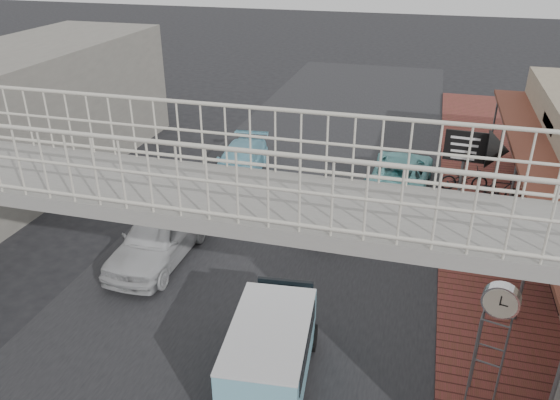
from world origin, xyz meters
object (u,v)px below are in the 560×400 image
Objects in this scene: motorcycle_far at (500,190)px; arrow_sign at (494,151)px; angkot_far at (240,161)px; motorcycle_near at (464,179)px; street_clock at (500,306)px; white_hatchback at (158,237)px; dark_sedan at (339,201)px; angkot_van at (271,346)px; angkot_curb at (401,173)px.

motorcycle_far is 3.24m from arrow_sign.
angkot_far is 9.72m from arrow_sign.
street_clock reaches higher than motorcycle_near.
arrow_sign reaches higher than motorcycle_near.
street_clock is 0.86× the size of arrow_sign.
motorcycle_near is 0.52× the size of arrow_sign.
arrow_sign is (9.44, 4.36, 2.08)m from white_hatchback.
motorcycle_near is at bearing 43.10° from dark_sedan.
dark_sedan is at bearing 133.31° from street_clock.
dark_sedan is 1.07× the size of angkot_van.
motorcycle_near is at bearing 103.56° from arrow_sign.
angkot_curb is at bearing 140.50° from arrow_sign.
dark_sedan is 1.38× the size of street_clock.
arrow_sign reaches higher than angkot_curb.
motorcycle_far is 0.55× the size of street_clock.
street_clock is at bearing -20.10° from white_hatchback.
angkot_van reaches higher than dark_sedan.
dark_sedan is 8.10m from angkot_van.
arrow_sign reaches higher than angkot_van.
street_clock reaches higher than angkot_curb.
angkot_curb is at bearing 116.19° from street_clock.
angkot_curb is 11.34m from angkot_van.
white_hatchback is 6.25m from angkot_van.
arrow_sign is at bearing 100.21° from street_clock.
white_hatchback reaches higher than dark_sedan.
angkot_curb is at bearing 63.60° from dark_sedan.
arrow_sign is at bearing -18.47° from angkot_far.
white_hatchback reaches higher than motorcycle_near.
angkot_far is 1.14× the size of angkot_van.
arrow_sign is (2.83, -2.71, 2.18)m from angkot_curb.
dark_sedan is (4.74, 3.99, -0.09)m from white_hatchback.
street_clock is at bearing -88.61° from arrow_sign.
dark_sedan is at bearing 84.03° from angkot_van.
dark_sedan is 3.60m from angkot_curb.
angkot_far is (-4.48, 2.67, -0.04)m from dark_sedan.
white_hatchback is 9.83m from street_clock.
dark_sedan reaches higher than motorcycle_far.
motorcycle_far is (1.21, -0.74, 0.02)m from motorcycle_near.
dark_sedan is 6.01m from motorcycle_far.
white_hatchback reaches higher than angkot_far.
angkot_van reaches higher than motorcycle_near.
street_clock is 7.78m from arrow_sign.
angkot_van reaches higher than white_hatchback.
angkot_curb is at bearing -0.72° from angkot_far.
angkot_curb is at bearing 74.62° from angkot_van.
angkot_curb reaches higher than angkot_far.
dark_sedan is 2.29× the size of motorcycle_near.
white_hatchback is 12.11m from motorcycle_far.
white_hatchback is at bearing 118.17° from motorcycle_near.
street_clock reaches higher than white_hatchback.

